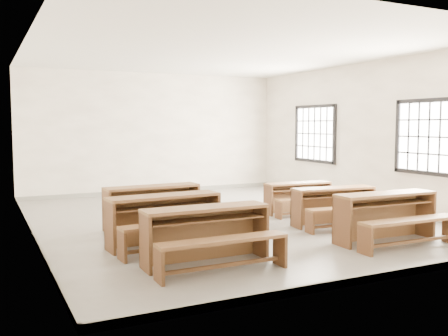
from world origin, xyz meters
name	(u,v)px	position (x,y,z in m)	size (l,w,h in m)	color
room	(228,108)	(0.09, 0.00, 2.14)	(8.50, 8.50, 3.20)	gray
desk_set_0	(208,231)	(-1.57, -2.72, 0.44)	(1.69, 0.88, 0.76)	brown
desk_set_1	(166,217)	(-1.73, -1.54, 0.45)	(1.78, 1.01, 0.78)	brown
desk_set_2	(153,204)	(-1.50, -0.23, 0.44)	(1.74, 0.97, 0.76)	brown
desk_set_3	(388,214)	(1.47, -2.81, 0.45)	(1.74, 0.93, 0.77)	brown
desk_set_4	(335,204)	(1.53, -1.44, 0.41)	(1.63, 0.97, 0.70)	brown
desk_set_5	(299,195)	(1.68, -0.09, 0.37)	(1.46, 0.82, 0.64)	brown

